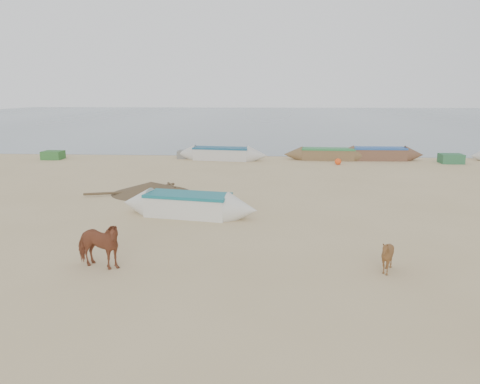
% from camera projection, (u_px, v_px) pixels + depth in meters
% --- Properties ---
extents(ground, '(140.00, 140.00, 0.00)m').
position_uv_depth(ground, '(231.00, 250.00, 14.53)').
color(ground, tan).
rests_on(ground, ground).
extents(sea, '(160.00, 160.00, 0.00)m').
position_uv_depth(sea, '(267.00, 117.00, 94.54)').
color(sea, slate).
rests_on(sea, ground).
extents(cow_adult, '(1.75, 1.18, 1.35)m').
position_uv_depth(cow_adult, '(98.00, 245.00, 12.91)').
color(cow_adult, brown).
rests_on(cow_adult, ground).
extents(calf_front, '(1.13, 1.09, 0.97)m').
position_uv_depth(calf_front, '(387.00, 256.00, 12.59)').
color(calf_front, brown).
rests_on(calf_front, ground).
extents(near_canoe, '(5.75, 2.33, 0.90)m').
position_uv_depth(near_canoe, '(188.00, 205.00, 18.47)').
color(near_canoe, silver).
rests_on(near_canoe, ground).
extents(debris_pile, '(3.98, 3.98, 0.56)m').
position_uv_depth(debris_pile, '(151.00, 187.00, 22.73)').
color(debris_pile, brown).
rests_on(debris_pile, ground).
extents(waterline_canoes, '(59.19, 3.15, 0.93)m').
position_uv_depth(waterline_canoes, '(310.00, 154.00, 33.96)').
color(waterline_canoes, brown).
rests_on(waterline_canoes, ground).
extents(beach_clutter, '(44.32, 3.52, 0.64)m').
position_uv_depth(beach_clutter, '(303.00, 156.00, 33.62)').
color(beach_clutter, '#31682F').
rests_on(beach_clutter, ground).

